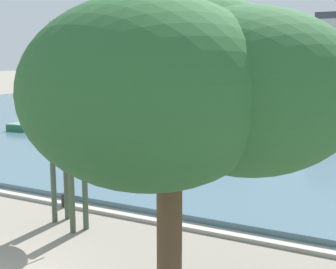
{
  "coord_description": "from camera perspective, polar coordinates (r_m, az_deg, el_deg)",
  "views": [
    {
      "loc": [
        8.24,
        -6.56,
        5.4
      ],
      "look_at": [
        -0.59,
        10.39,
        2.2
      ],
      "focal_mm": 48.64,
      "sensor_mm": 36.0,
      "label": 1
    }
  ],
  "objects": [
    {
      "name": "townhouse_tall_gabled",
      "position": [
        66.91,
        7.55,
        9.34
      ],
      "size": [
        7.6,
        7.63,
        10.57
      ],
      "color": "#8E5142",
      "rests_on": "ground"
    },
    {
      "name": "quay_edge_coping",
      "position": [
        16.05,
        -5.24,
        -9.97
      ],
      "size": [
        86.0,
        0.5,
        0.12
      ],
      "primitive_type": "cube",
      "color": "#ADA89E",
      "rests_on": "ground"
    },
    {
      "name": "harbor_water",
      "position": [
        36.45,
        14.15,
        0.96
      ],
      "size": [
        86.0,
        44.34,
        0.33
      ],
      "primitive_type": "cube",
      "color": "#476675",
      "rests_on": "ground"
    },
    {
      "name": "shade_tree",
      "position": [
        8.65,
        1.53,
        5.98
      ],
      "size": [
        6.4,
        6.42,
        6.7
      ],
      "color": "brown",
      "rests_on": "ground"
    },
    {
      "name": "giraffe_statue",
      "position": [
        14.95,
        -12.8,
        -1.05
      ],
      "size": [
        2.94,
        1.61,
        5.33
      ],
      "color": "#3D4C38",
      "rests_on": "ground"
    },
    {
      "name": "sailboat_green",
      "position": [
        37.02,
        -14.13,
        1.73
      ],
      "size": [
        2.43,
        9.03,
        8.31
      ],
      "color": "#236B42",
      "rests_on": "ground"
    },
    {
      "name": "mooring_bollard",
      "position": [
        17.36,
        -12.84,
        -7.99
      ],
      "size": [
        0.24,
        0.24,
        0.5
      ],
      "primitive_type": "cylinder",
      "color": "#232326",
      "rests_on": "ground"
    },
    {
      "name": "sailboat_navy",
      "position": [
        46.86,
        -6.87,
        3.51
      ],
      "size": [
        1.89,
        6.16,
        9.2
      ],
      "color": "navy",
      "rests_on": "ground"
    }
  ]
}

